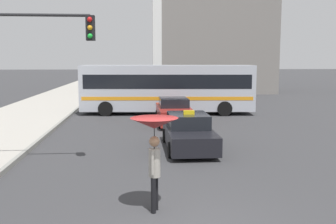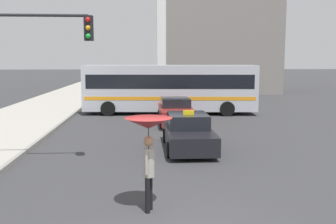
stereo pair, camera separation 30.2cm
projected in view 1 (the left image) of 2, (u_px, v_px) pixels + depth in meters
The scene contains 6 objects.
taxi at pixel (189, 133), 16.00m from camera, with size 1.91×4.50×1.59m.
sedan_red at pixel (174, 112), 22.33m from camera, with size 1.91×4.78×1.46m.
city_bus at pixel (167, 87), 26.47m from camera, with size 11.61×3.37×3.27m.
pedestrian_with_umbrella at pixel (154, 134), 9.18m from camera, with size 1.13×1.13×2.27m.
traffic_light at pixel (28, 56), 12.63m from camera, with size 3.75×0.38×5.33m.
monument_cross at pixel (157, 4), 39.82m from camera, with size 7.15×0.90×16.24m.
Camera 1 is at (-1.02, -7.91, 3.59)m, focal length 42.00 mm.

